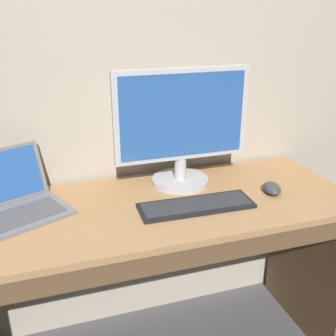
# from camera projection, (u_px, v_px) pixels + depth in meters

# --- Properties ---
(desk) EXTENTS (1.58, 0.59, 0.77)m
(desk) POSITION_uv_depth(u_px,v_px,m) (152.00, 263.00, 1.62)
(desk) COLOR #A87A4C
(desk) RESTS_ON ground
(laptop_space_gray) EXTENTS (0.43, 0.41, 0.21)m
(laptop_space_gray) POSITION_uv_depth(u_px,v_px,m) (13.00, 203.00, 1.45)
(laptop_space_gray) COLOR slate
(laptop_space_gray) RESTS_ON desk
(external_monitor) EXTENTS (0.55, 0.24, 0.48)m
(external_monitor) POSITION_uv_depth(u_px,v_px,m) (182.00, 129.00, 1.61)
(external_monitor) COLOR #B7B7BC
(external_monitor) RESTS_ON desk
(wired_keyboard) EXTENTS (0.43, 0.15, 0.02)m
(wired_keyboard) POSITION_uv_depth(u_px,v_px,m) (196.00, 205.00, 1.50)
(wired_keyboard) COLOR black
(wired_keyboard) RESTS_ON desk
(computer_mouse) EXTENTS (0.09, 0.12, 0.04)m
(computer_mouse) POSITION_uv_depth(u_px,v_px,m) (272.00, 188.00, 1.61)
(computer_mouse) COLOR #38383D
(computer_mouse) RESTS_ON desk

